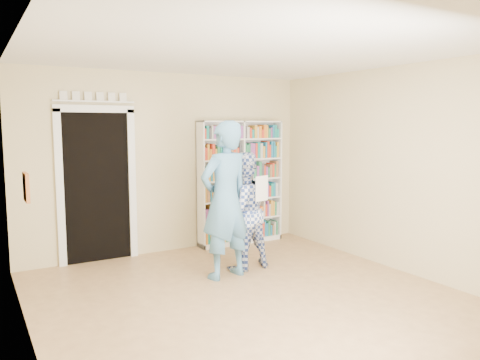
{
  "coord_description": "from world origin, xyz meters",
  "views": [
    {
      "loc": [
        -2.65,
        -4.15,
        1.94
      ],
      "look_at": [
        0.31,
        0.9,
        1.24
      ],
      "focal_mm": 35.0,
      "sensor_mm": 36.0,
      "label": 1
    }
  ],
  "objects": [
    {
      "name": "wall_left",
      "position": [
        -2.25,
        0.0,
        1.35
      ],
      "size": [
        0.0,
        5.0,
        5.0
      ],
      "primitive_type": "plane",
      "rotation": [
        1.57,
        0.0,
        1.57
      ],
      "color": "beige",
      "rests_on": "floor"
    },
    {
      "name": "man_plaid",
      "position": [
        0.48,
        1.13,
        0.79
      ],
      "size": [
        0.8,
        0.64,
        1.57
      ],
      "primitive_type": "imported",
      "rotation": [
        0.0,
        0.0,
        3.2
      ],
      "color": "navy",
      "rests_on": "floor"
    },
    {
      "name": "wall_right",
      "position": [
        2.25,
        0.0,
        1.35
      ],
      "size": [
        0.0,
        5.0,
        5.0
      ],
      "primitive_type": "plane",
      "rotation": [
        1.57,
        0.0,
        -1.57
      ],
      "color": "beige",
      "rests_on": "floor"
    },
    {
      "name": "floor",
      "position": [
        0.0,
        0.0,
        0.0
      ],
      "size": [
        5.0,
        5.0,
        0.0
      ],
      "primitive_type": "plane",
      "color": "#99714A",
      "rests_on": "ground"
    },
    {
      "name": "doorway",
      "position": [
        -1.1,
        2.48,
        1.18
      ],
      "size": [
        1.1,
        0.08,
        2.43
      ],
      "color": "black",
      "rests_on": "floor"
    },
    {
      "name": "paper_sheet",
      "position": [
        0.63,
        0.89,
        1.11
      ],
      "size": [
        0.23,
        0.07,
        0.33
      ],
      "primitive_type": "cube",
      "rotation": [
        0.0,
        0.0,
        0.27
      ],
      "color": "white",
      "rests_on": "man_plaid"
    },
    {
      "name": "bookshelf",
      "position": [
        1.16,
        2.34,
        1.01
      ],
      "size": [
        1.45,
        0.27,
        1.99
      ],
      "rotation": [
        0.0,
        0.0,
        -0.04
      ],
      "color": "white",
      "rests_on": "floor"
    },
    {
      "name": "ceiling",
      "position": [
        0.0,
        0.0,
        2.7
      ],
      "size": [
        5.0,
        5.0,
        0.0
      ],
      "primitive_type": "plane",
      "rotation": [
        3.14,
        0.0,
        0.0
      ],
      "color": "white",
      "rests_on": "wall_back"
    },
    {
      "name": "wall_back",
      "position": [
        0.0,
        2.5,
        1.35
      ],
      "size": [
        4.5,
        0.0,
        4.5
      ],
      "primitive_type": "plane",
      "rotation": [
        1.57,
        0.0,
        0.0
      ],
      "color": "beige",
      "rests_on": "floor"
    },
    {
      "name": "wall_art",
      "position": [
        -2.23,
        0.2,
        1.4
      ],
      "size": [
        0.03,
        0.25,
        0.25
      ],
      "primitive_type": "cube",
      "color": "brown",
      "rests_on": "wall_left"
    },
    {
      "name": "man_blue",
      "position": [
        0.11,
        0.93,
        0.99
      ],
      "size": [
        0.8,
        0.6,
        1.98
      ],
      "primitive_type": "imported",
      "rotation": [
        0.0,
        0.0,
        3.32
      ],
      "color": "#4F88B1",
      "rests_on": "floor"
    }
  ]
}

